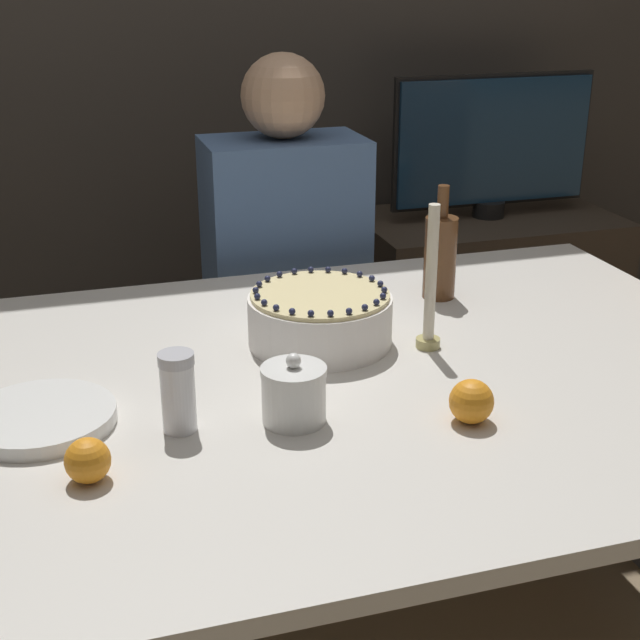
{
  "coord_description": "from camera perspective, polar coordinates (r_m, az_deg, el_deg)",
  "views": [
    {
      "loc": [
        -0.49,
        -1.36,
        1.4
      ],
      "look_at": [
        -0.03,
        0.14,
        0.77
      ],
      "focal_mm": 50.0,
      "sensor_mm": 36.0,
      "label": 1
    }
  ],
  "objects": [
    {
      "name": "wall_behind",
      "position": [
        2.8,
        -7.36,
        19.67
      ],
      "size": [
        8.0,
        0.05,
        2.6
      ],
      "color": "#38332D",
      "rests_on": "ground_plane"
    },
    {
      "name": "dining_table",
      "position": [
        1.63,
        2.46,
        -6.1
      ],
      "size": [
        1.56,
        1.15,
        0.73
      ],
      "color": "beige",
      "rests_on": "ground_plane"
    },
    {
      "name": "cake",
      "position": [
        1.69,
        0.0,
        0.13
      ],
      "size": [
        0.27,
        0.27,
        0.11
      ],
      "color": "white",
      "rests_on": "dining_table"
    },
    {
      "name": "sugar_bowl",
      "position": [
        1.4,
        -1.68,
        -4.74
      ],
      "size": [
        0.1,
        0.1,
        0.12
      ],
      "color": "white",
      "rests_on": "dining_table"
    },
    {
      "name": "sugar_shaker",
      "position": [
        1.39,
        -9.08,
        -4.56
      ],
      "size": [
        0.06,
        0.06,
        0.13
      ],
      "color": "white",
      "rests_on": "dining_table"
    },
    {
      "name": "plate_stack",
      "position": [
        1.48,
        -17.46,
        -5.99
      ],
      "size": [
        0.24,
        0.24,
        0.02
      ],
      "color": "white",
      "rests_on": "dining_table"
    },
    {
      "name": "candle",
      "position": [
        1.66,
        7.08,
        1.85
      ],
      "size": [
        0.05,
        0.05,
        0.28
      ],
      "color": "tan",
      "rests_on": "dining_table"
    },
    {
      "name": "bottle",
      "position": [
        1.93,
        7.7,
        4.12
      ],
      "size": [
        0.07,
        0.07,
        0.25
      ],
      "color": "brown",
      "rests_on": "dining_table"
    },
    {
      "name": "orange_fruit_0",
      "position": [
        1.3,
        -14.65,
        -8.69
      ],
      "size": [
        0.07,
        0.07,
        0.07
      ],
      "color": "orange",
      "rests_on": "dining_table"
    },
    {
      "name": "orange_fruit_1",
      "position": [
        1.43,
        9.67,
        -5.16
      ],
      "size": [
        0.07,
        0.07,
        0.07
      ],
      "color": "orange",
      "rests_on": "dining_table"
    },
    {
      "name": "person_man_blue_shirt",
      "position": [
        2.37,
        -2.18,
        0.17
      ],
      "size": [
        0.4,
        0.34,
        1.21
      ],
      "rotation": [
        0.0,
        0.0,
        3.14
      ],
      "color": "#2D2D38",
      "rests_on": "ground_plane"
    },
    {
      "name": "side_cabinet",
      "position": [
        3.0,
        10.27,
        0.51
      ],
      "size": [
        0.81,
        0.48,
        0.65
      ],
      "color": "#382D23",
      "rests_on": "ground_plane"
    },
    {
      "name": "tv_monitor",
      "position": [
        2.85,
        11.0,
        11.02
      ],
      "size": [
        0.65,
        0.1,
        0.44
      ],
      "color": "black",
      "rests_on": "side_cabinet"
    }
  ]
}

